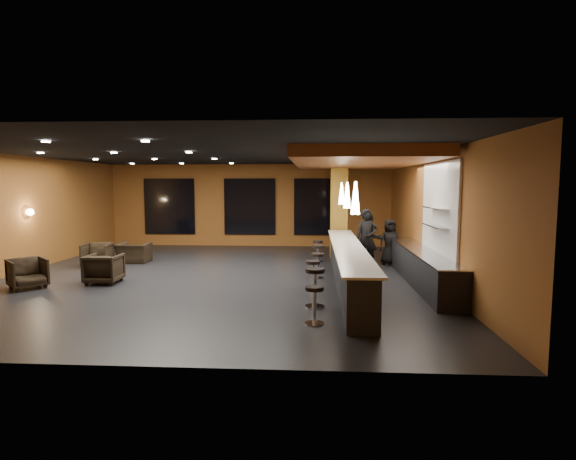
# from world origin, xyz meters

# --- Properties ---
(floor) EXTENTS (12.00, 13.00, 0.10)m
(floor) POSITION_xyz_m (0.00, 0.00, -0.05)
(floor) COLOR black
(floor) RESTS_ON ground
(ceiling) EXTENTS (12.00, 13.00, 0.10)m
(ceiling) POSITION_xyz_m (0.00, 0.00, 3.55)
(ceiling) COLOR black
(wall_back) EXTENTS (12.00, 0.10, 3.50)m
(wall_back) POSITION_xyz_m (0.00, 6.55, 1.75)
(wall_back) COLOR brown
(wall_back) RESTS_ON floor
(wall_front) EXTENTS (12.00, 0.10, 3.50)m
(wall_front) POSITION_xyz_m (0.00, -6.55, 1.75)
(wall_front) COLOR brown
(wall_front) RESTS_ON floor
(wall_left) EXTENTS (0.10, 13.00, 3.50)m
(wall_left) POSITION_xyz_m (-6.05, 0.00, 1.75)
(wall_left) COLOR brown
(wall_left) RESTS_ON floor
(wall_right) EXTENTS (0.10, 13.00, 3.50)m
(wall_right) POSITION_xyz_m (6.05, 0.00, 1.75)
(wall_right) COLOR brown
(wall_right) RESTS_ON floor
(wood_soffit) EXTENTS (3.60, 8.00, 0.28)m
(wood_soffit) POSITION_xyz_m (4.00, 1.00, 3.36)
(wood_soffit) COLOR brown
(wood_soffit) RESTS_ON ceiling
(window_left) EXTENTS (2.20, 0.06, 2.40)m
(window_left) POSITION_xyz_m (-3.50, 6.44, 1.70)
(window_left) COLOR black
(window_left) RESTS_ON wall_back
(window_center) EXTENTS (2.20, 0.06, 2.40)m
(window_center) POSITION_xyz_m (0.00, 6.44, 1.70)
(window_center) COLOR black
(window_center) RESTS_ON wall_back
(window_right) EXTENTS (2.20, 0.06, 2.40)m
(window_right) POSITION_xyz_m (3.00, 6.44, 1.70)
(window_right) COLOR black
(window_right) RESTS_ON wall_back
(tile_backsplash) EXTENTS (0.06, 3.20, 2.40)m
(tile_backsplash) POSITION_xyz_m (5.96, -1.00, 2.00)
(tile_backsplash) COLOR white
(tile_backsplash) RESTS_ON wall_right
(bar_counter) EXTENTS (0.60, 8.00, 1.00)m
(bar_counter) POSITION_xyz_m (3.65, -1.00, 0.50)
(bar_counter) COLOR black
(bar_counter) RESTS_ON floor
(bar_top) EXTENTS (0.78, 8.10, 0.05)m
(bar_top) POSITION_xyz_m (3.65, -1.00, 1.02)
(bar_top) COLOR silver
(bar_top) RESTS_ON bar_counter
(prep_counter) EXTENTS (0.70, 6.00, 0.86)m
(prep_counter) POSITION_xyz_m (5.65, -0.50, 0.43)
(prep_counter) COLOR black
(prep_counter) RESTS_ON floor
(prep_top) EXTENTS (0.72, 6.00, 0.03)m
(prep_top) POSITION_xyz_m (5.65, -0.50, 0.89)
(prep_top) COLOR silver
(prep_top) RESTS_ON prep_counter
(wall_shelf_lower) EXTENTS (0.30, 1.50, 0.03)m
(wall_shelf_lower) POSITION_xyz_m (5.82, -1.20, 1.60)
(wall_shelf_lower) COLOR silver
(wall_shelf_lower) RESTS_ON wall_right
(wall_shelf_upper) EXTENTS (0.30, 1.50, 0.03)m
(wall_shelf_upper) POSITION_xyz_m (5.82, -1.20, 2.05)
(wall_shelf_upper) COLOR silver
(wall_shelf_upper) RESTS_ON wall_right
(column) EXTENTS (0.60, 0.60, 3.50)m
(column) POSITION_xyz_m (3.65, 3.60, 1.75)
(column) COLOR olive
(column) RESTS_ON floor
(wall_sconce) EXTENTS (0.22, 0.22, 0.22)m
(wall_sconce) POSITION_xyz_m (-5.88, 0.50, 1.80)
(wall_sconce) COLOR #FFE5B2
(wall_sconce) RESTS_ON wall_left
(pendant_0) EXTENTS (0.20, 0.20, 0.70)m
(pendant_0) POSITION_xyz_m (3.65, -3.00, 2.35)
(pendant_0) COLOR white
(pendant_0) RESTS_ON wood_soffit
(pendant_1) EXTENTS (0.20, 0.20, 0.70)m
(pendant_1) POSITION_xyz_m (3.65, -0.50, 2.35)
(pendant_1) COLOR white
(pendant_1) RESTS_ON wood_soffit
(pendant_2) EXTENTS (0.20, 0.20, 0.70)m
(pendant_2) POSITION_xyz_m (3.65, 2.00, 2.35)
(pendant_2) COLOR white
(pendant_2) RESTS_ON wood_soffit
(staff_a) EXTENTS (0.69, 0.46, 1.88)m
(staff_a) POSITION_xyz_m (4.42, 1.52, 0.94)
(staff_a) COLOR black
(staff_a) RESTS_ON floor
(staff_b) EXTENTS (0.92, 0.77, 1.70)m
(staff_b) POSITION_xyz_m (4.58, 2.01, 0.85)
(staff_b) COLOR black
(staff_b) RESTS_ON floor
(staff_c) EXTENTS (0.83, 0.65, 1.50)m
(staff_c) POSITION_xyz_m (5.25, 2.14, 0.75)
(staff_c) COLOR black
(staff_c) RESTS_ON floor
(armchair_a) EXTENTS (1.18, 1.18, 0.77)m
(armchair_a) POSITION_xyz_m (-4.51, -1.81, 0.38)
(armchair_a) COLOR black
(armchair_a) RESTS_ON floor
(armchair_b) EXTENTS (0.87, 0.89, 0.79)m
(armchair_b) POSITION_xyz_m (-2.84, -1.12, 0.39)
(armchair_b) COLOR black
(armchair_b) RESTS_ON floor
(armchair_c) EXTENTS (0.90, 0.92, 0.76)m
(armchair_c) POSITION_xyz_m (-4.21, 1.26, 0.38)
(armchair_c) COLOR black
(armchair_c) RESTS_ON floor
(armchair_d) EXTENTS (1.02, 0.89, 0.66)m
(armchair_d) POSITION_xyz_m (-3.34, 2.09, 0.33)
(armchair_d) COLOR black
(armchair_d) RESTS_ON floor
(bar_stool_0) EXTENTS (0.37, 0.37, 0.73)m
(bar_stool_0) POSITION_xyz_m (2.79, -4.35, 0.46)
(bar_stool_0) COLOR silver
(bar_stool_0) RESTS_ON floor
(bar_stool_1) EXTENTS (0.43, 0.43, 0.85)m
(bar_stool_1) POSITION_xyz_m (2.80, -3.17, 0.54)
(bar_stool_1) COLOR silver
(bar_stool_1) RESTS_ON floor
(bar_stool_2) EXTENTS (0.37, 0.37, 0.74)m
(bar_stool_2) POSITION_xyz_m (2.75, -1.57, 0.47)
(bar_stool_2) COLOR silver
(bar_stool_2) RESTS_ON floor
(bar_stool_3) EXTENTS (0.36, 0.36, 0.72)m
(bar_stool_3) POSITION_xyz_m (2.87, -0.20, 0.46)
(bar_stool_3) COLOR silver
(bar_stool_3) RESTS_ON floor
(bar_stool_4) EXTENTS (0.40, 0.40, 0.80)m
(bar_stool_4) POSITION_xyz_m (2.90, 0.91, 0.51)
(bar_stool_4) COLOR silver
(bar_stool_4) RESTS_ON floor
(bar_stool_5) EXTENTS (0.37, 0.37, 0.73)m
(bar_stool_5) POSITION_xyz_m (2.89, 2.54, 0.47)
(bar_stool_5) COLOR silver
(bar_stool_5) RESTS_ON floor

